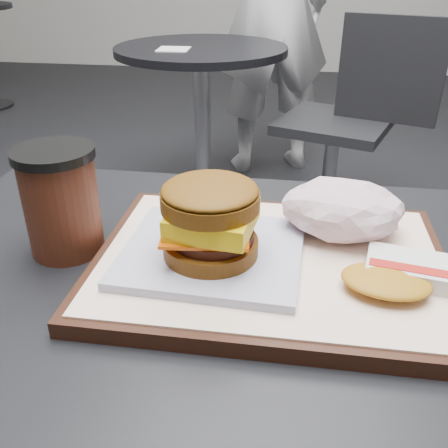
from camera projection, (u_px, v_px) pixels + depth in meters
The scene contains 10 objects.
customer_table at pixel (232, 416), 0.61m from camera, with size 0.80×0.60×0.77m.
serving_tray at pixel (270, 264), 0.55m from camera, with size 0.38×0.28×0.02m.
breakfast_sandwich at pixel (211, 228), 0.52m from camera, with size 0.20×0.18×0.09m.
hash_brown at pixel (401, 274), 0.49m from camera, with size 0.13×0.10×0.02m.
crumpled_wrapper at pixel (343, 209), 0.57m from camera, with size 0.14×0.11×0.06m, color silver, non-canonical shape.
coffee_cup at pixel (61, 199), 0.56m from camera, with size 0.09×0.09×0.13m.
neighbor_table at pixel (202, 96), 2.10m from camera, with size 0.70×0.70×0.75m.
napkin at pixel (174, 49), 1.93m from camera, with size 0.12×0.12×0.00m, color silver.
neighbor_chair at pixel (353, 112), 2.02m from camera, with size 0.65×0.54×0.88m.
patron at pixel (273, 3), 2.47m from camera, with size 0.63×0.41×1.72m, color silver.
Camera 1 is at (0.05, -0.42, 1.08)m, focal length 40.00 mm.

